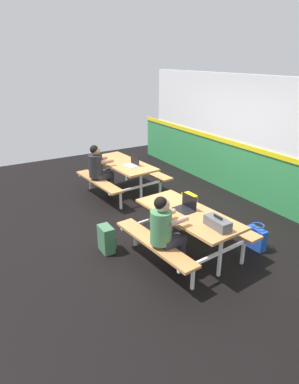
% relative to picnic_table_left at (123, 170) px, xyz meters
% --- Properties ---
extents(ground_plane, '(10.00, 10.00, 0.02)m').
position_rel_picnic_table_left_xyz_m(ground_plane, '(1.40, -0.10, -0.58)').
color(ground_plane, black).
extents(accent_backdrop, '(8.00, 0.14, 2.60)m').
position_rel_picnic_table_left_xyz_m(accent_backdrop, '(1.40, 2.22, 0.67)').
color(accent_backdrop, '#338C4C').
rests_on(accent_backdrop, ground).
extents(picnic_table_left, '(1.81, 1.69, 0.74)m').
position_rel_picnic_table_left_xyz_m(picnic_table_left, '(0.00, 0.00, 0.00)').
color(picnic_table_left, tan).
rests_on(picnic_table_left, ground).
extents(picnic_table_right, '(1.81, 1.69, 0.74)m').
position_rel_picnic_table_left_xyz_m(picnic_table_right, '(2.80, -0.30, 0.00)').
color(picnic_table_right, tan).
rests_on(picnic_table_right, ground).
extents(student_nearer, '(0.39, 0.53, 1.21)m').
position_rel_picnic_table_left_xyz_m(student_nearer, '(-0.05, -0.56, 0.13)').
color(student_nearer, '#2D2D38').
rests_on(student_nearer, ground).
extents(student_further, '(0.39, 0.53, 1.21)m').
position_rel_picnic_table_left_xyz_m(student_further, '(3.00, -0.84, 0.13)').
color(student_further, '#2D2D38').
rests_on(student_further, ground).
extents(laptop_silver, '(0.34, 0.25, 0.22)m').
position_rel_picnic_table_left_xyz_m(laptop_silver, '(0.31, 0.07, 0.21)').
color(laptop_silver, silver).
rests_on(laptop_silver, picnic_table_left).
extents(laptop_dark, '(0.34, 0.25, 0.22)m').
position_rel_picnic_table_left_xyz_m(laptop_dark, '(2.70, -0.27, 0.21)').
color(laptop_dark, black).
rests_on(laptop_dark, picnic_table_right).
extents(toolbox_grey, '(0.40, 0.18, 0.18)m').
position_rel_picnic_table_left_xyz_m(toolbox_grey, '(3.39, -0.25, 0.24)').
color(toolbox_grey, '#595B60').
rests_on(toolbox_grey, picnic_table_right).
extents(backpack_dark, '(0.30, 0.22, 0.44)m').
position_rel_picnic_table_left_xyz_m(backpack_dark, '(2.07, -1.34, -0.36)').
color(backpack_dark, '#3F724C').
rests_on(backpack_dark, ground).
extents(tote_bag_bright, '(0.34, 0.21, 0.43)m').
position_rel_picnic_table_left_xyz_m(tote_bag_bright, '(3.23, 0.78, -0.38)').
color(tote_bag_bright, '#1E47B2').
rests_on(tote_bag_bright, ground).
extents(satchel_spare, '(0.30, 0.22, 0.44)m').
position_rel_picnic_table_left_xyz_m(satchel_spare, '(1.67, 0.60, -0.36)').
color(satchel_spare, yellow).
rests_on(satchel_spare, ground).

